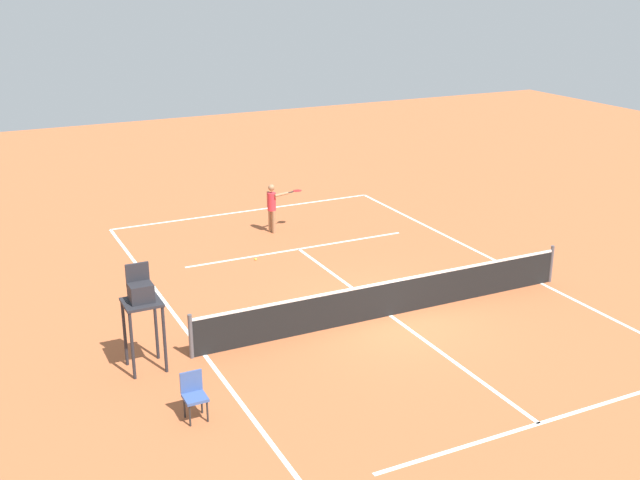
{
  "coord_description": "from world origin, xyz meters",
  "views": [
    {
      "loc": [
        9.6,
        15.54,
        8.3
      ],
      "look_at": [
        0.03,
        -4.0,
        0.8
      ],
      "focal_mm": 43.88,
      "sensor_mm": 36.0,
      "label": 1
    }
  ],
  "objects_px": {
    "player_serving": "(273,204)",
    "courtside_chair_near": "(194,394)",
    "umpire_chair": "(141,301)",
    "tennis_ball": "(256,259)"
  },
  "relations": [
    {
      "from": "tennis_ball",
      "to": "umpire_chair",
      "type": "xyz_separation_m",
      "value": [
        4.67,
        5.28,
        1.57
      ]
    },
    {
      "from": "player_serving",
      "to": "umpire_chair",
      "type": "relative_size",
      "value": 0.69
    },
    {
      "from": "courtside_chair_near",
      "to": "umpire_chair",
      "type": "bearing_deg",
      "value": -81.93
    },
    {
      "from": "player_serving",
      "to": "courtside_chair_near",
      "type": "bearing_deg",
      "value": -46.3
    },
    {
      "from": "umpire_chair",
      "to": "player_serving",
      "type": "bearing_deg",
      "value": -129.53
    },
    {
      "from": "tennis_ball",
      "to": "umpire_chair",
      "type": "height_order",
      "value": "umpire_chair"
    },
    {
      "from": "player_serving",
      "to": "courtside_chair_near",
      "type": "distance_m",
      "value": 11.58
    },
    {
      "from": "tennis_ball",
      "to": "courtside_chair_near",
      "type": "distance_m",
      "value": 8.86
    },
    {
      "from": "player_serving",
      "to": "tennis_ball",
      "type": "bearing_deg",
      "value": -50.19
    },
    {
      "from": "player_serving",
      "to": "courtside_chair_near",
      "type": "xyz_separation_m",
      "value": [
        5.87,
        9.97,
        -0.45
      ]
    }
  ]
}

